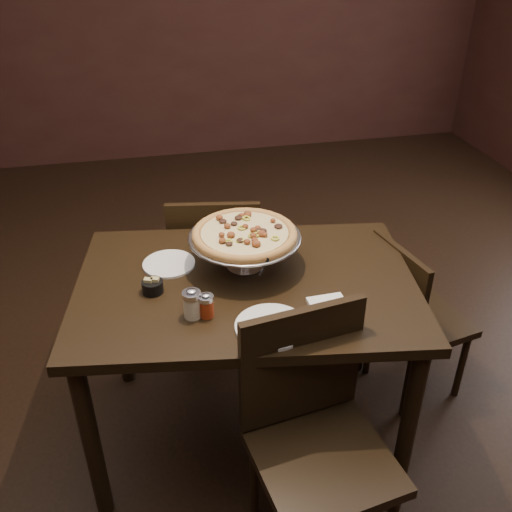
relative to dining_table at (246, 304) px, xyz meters
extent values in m
cube|color=black|center=(-0.06, -0.03, -0.72)|extent=(6.00, 7.00, 0.02)
cube|color=black|center=(0.00, 0.00, 0.09)|extent=(1.43, 1.06, 0.04)
cylinder|color=black|center=(-0.64, -0.28, -0.32)|extent=(0.07, 0.07, 0.77)
cylinder|color=black|center=(0.53, -0.46, -0.32)|extent=(0.07, 0.07, 0.77)
cylinder|color=black|center=(-0.53, 0.46, -0.32)|extent=(0.07, 0.07, 0.77)
cylinder|color=black|center=(0.64, 0.28, -0.32)|extent=(0.07, 0.07, 0.77)
cylinder|color=silver|center=(0.02, 0.11, 0.11)|extent=(0.15, 0.15, 0.01)
cylinder|color=silver|center=(0.02, 0.11, 0.18)|extent=(0.03, 0.03, 0.12)
cylinder|color=silver|center=(0.02, 0.11, 0.24)|extent=(0.11, 0.11, 0.01)
cylinder|color=#949499|center=(0.02, 0.11, 0.25)|extent=(0.43, 0.43, 0.01)
torus|color=#949499|center=(0.02, 0.11, 0.25)|extent=(0.44, 0.44, 0.01)
cylinder|color=#A36D31|center=(0.02, 0.11, 0.25)|extent=(0.40, 0.40, 0.01)
torus|color=#A36D31|center=(0.02, 0.11, 0.26)|extent=(0.41, 0.41, 0.03)
cylinder|color=tan|center=(0.02, 0.11, 0.26)|extent=(0.34, 0.34, 0.01)
cylinder|color=beige|center=(-0.23, -0.17, 0.15)|extent=(0.06, 0.06, 0.08)
cylinder|color=silver|center=(-0.23, -0.17, 0.20)|extent=(0.07, 0.07, 0.02)
ellipsoid|color=silver|center=(-0.23, -0.17, 0.22)|extent=(0.04, 0.04, 0.01)
cylinder|color=maroon|center=(-0.18, -0.18, 0.14)|extent=(0.05, 0.05, 0.07)
cylinder|color=silver|center=(-0.18, -0.18, 0.18)|extent=(0.05, 0.05, 0.02)
ellipsoid|color=silver|center=(-0.18, -0.18, 0.20)|extent=(0.03, 0.03, 0.01)
cylinder|color=black|center=(-0.36, 0.01, 0.13)|extent=(0.08, 0.08, 0.05)
cube|color=tan|center=(-0.37, 0.01, 0.14)|extent=(0.04, 0.03, 0.05)
cube|color=tan|center=(-0.35, 0.01, 0.14)|extent=(0.04, 0.03, 0.05)
cube|color=white|center=(0.26, -0.23, 0.12)|extent=(0.14, 0.14, 0.01)
cylinder|color=white|center=(-0.28, 0.18, 0.11)|extent=(0.21, 0.21, 0.01)
cylinder|color=white|center=(0.03, -0.30, 0.11)|extent=(0.25, 0.25, 0.01)
cone|color=silver|center=(0.08, -0.04, 0.25)|extent=(0.14, 0.14, 0.00)
cylinder|color=black|center=(0.08, -0.04, 0.25)|extent=(0.06, 0.11, 0.02)
cube|color=black|center=(-0.02, 0.68, -0.27)|extent=(0.50, 0.50, 0.04)
cube|color=black|center=(-0.05, 0.49, -0.02)|extent=(0.43, 0.10, 0.45)
cylinder|color=black|center=(0.18, 0.82, -0.50)|extent=(0.04, 0.04, 0.42)
cylinder|color=black|center=(-0.16, 0.88, -0.50)|extent=(0.04, 0.04, 0.42)
cylinder|color=black|center=(0.12, 0.48, -0.50)|extent=(0.04, 0.04, 0.42)
cylinder|color=black|center=(-0.22, 0.54, -0.50)|extent=(0.04, 0.04, 0.42)
cube|color=black|center=(0.14, -0.59, -0.25)|extent=(0.51, 0.51, 0.04)
cube|color=black|center=(0.11, -0.39, 0.01)|extent=(0.45, 0.10, 0.47)
cylinder|color=black|center=(-0.06, -0.44, -0.49)|extent=(0.04, 0.04, 0.43)
cylinder|color=black|center=(0.29, -0.38, -0.49)|extent=(0.04, 0.04, 0.43)
cube|color=black|center=(0.86, 0.11, -0.32)|extent=(0.45, 0.45, 0.04)
cube|color=black|center=(0.69, 0.08, -0.09)|extent=(0.10, 0.38, 0.40)
cylinder|color=black|center=(1.04, -0.01, -0.52)|extent=(0.03, 0.03, 0.38)
cylinder|color=black|center=(0.98, 0.30, -0.52)|extent=(0.03, 0.03, 0.38)
cylinder|color=black|center=(0.73, -0.07, -0.52)|extent=(0.03, 0.03, 0.38)
cylinder|color=black|center=(0.67, 0.23, -0.52)|extent=(0.03, 0.03, 0.38)
camera|label=1|loc=(-0.36, -1.79, 1.35)|focal=40.00mm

